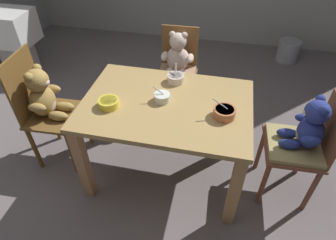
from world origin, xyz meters
name	(u,v)px	position (x,y,z in m)	size (l,w,h in m)	color
ground_plane	(167,171)	(0.00, 0.00, -0.02)	(5.20, 5.20, 0.04)	#685E5F
dining_table	(167,116)	(0.00, 0.00, 0.59)	(1.16, 0.81, 0.72)	#A9874F
teddy_chair_near_left	(44,101)	(-0.95, -0.01, 0.59)	(0.40, 0.42, 0.96)	brown
teddy_chair_far_center	(177,64)	(-0.07, 0.77, 0.57)	(0.38, 0.38, 0.88)	brown
teddy_chair_near_right	(304,136)	(0.95, 0.02, 0.57)	(0.40, 0.42, 0.87)	brown
porridge_bowl_terracotta_near_right	(224,112)	(0.39, -0.06, 0.75)	(0.16, 0.15, 0.13)	#BF6E45
porridge_bowl_yellow_near_left	(109,103)	(-0.37, -0.12, 0.74)	(0.14, 0.14, 0.05)	yellow
porridge_bowl_cream_far_center	(176,78)	(0.01, 0.27, 0.75)	(0.13, 0.14, 0.12)	beige
porridge_bowl_white_center	(162,97)	(-0.03, 0.02, 0.75)	(0.12, 0.11, 0.11)	silver
sink_basin	(11,35)	(-2.05, 1.11, 0.51)	(0.53, 0.41, 0.78)	#B7B2A8
metal_pail	(288,51)	(1.14, 2.15, 0.13)	(0.27, 0.27, 0.27)	#93969B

